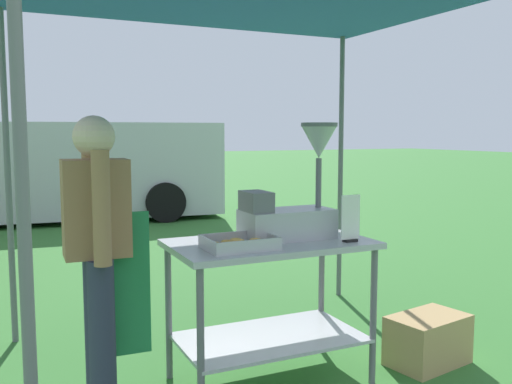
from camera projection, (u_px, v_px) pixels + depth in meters
The scene contains 8 objects.
ground_plane at pixel (129, 237), 8.22m from camera, with size 70.00×70.00×0.00m, color #33702D.
donut_cart at pixel (270, 279), 3.38m from camera, with size 1.20×0.69×0.87m.
donut_tray at pixel (239, 244), 3.14m from camera, with size 0.39×0.29×0.07m.
donut_fryer at pixel (293, 201), 3.43m from camera, with size 0.61×0.28×0.71m.
menu_sign at pixel (350, 222), 3.32m from camera, with size 0.13×0.05×0.28m.
vendor at pixel (98, 248), 3.00m from camera, with size 0.45×0.53×1.61m.
supply_crate at pixel (428, 340), 3.68m from camera, with size 0.57×0.42×0.33m.
van_silver at pixel (58, 169), 9.80m from camera, with size 5.70×2.48×1.69m.
Camera 1 is at (-1.72, -2.14, 1.52)m, focal length 39.30 mm.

